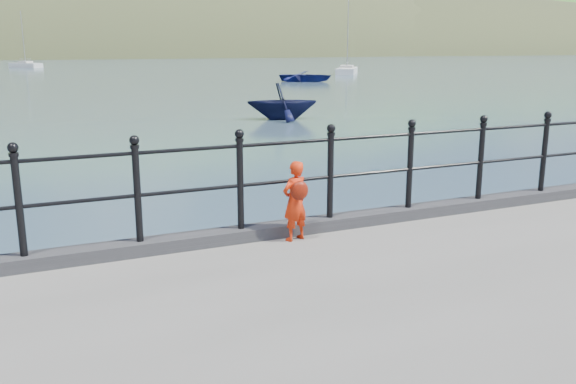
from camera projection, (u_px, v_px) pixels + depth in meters
name	position (u px, v px, depth m)	size (l,w,h in m)	color
ground	(282.00, 304.00, 7.95)	(600.00, 600.00, 0.00)	#2D4251
kerb	(287.00, 228.00, 7.56)	(60.00, 0.30, 0.15)	#28282B
railing	(287.00, 169.00, 7.38)	(18.11, 0.11, 1.20)	black
far_shore	(130.00, 113.00, 241.01)	(830.00, 200.00, 156.00)	#333A21
child	(295.00, 200.00, 7.23)	(0.41, 0.35, 0.97)	red
launch_blue	(306.00, 76.00, 56.67)	(3.47, 4.86, 1.01)	navy
launch_navy	(282.00, 101.00, 27.59)	(2.70, 3.13, 1.65)	black
sailboat_deep	(26.00, 65.00, 92.31)	(4.78, 5.56, 8.48)	silver
sailboat_far	(347.00, 71.00, 72.65)	(5.94, 7.49, 10.70)	white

